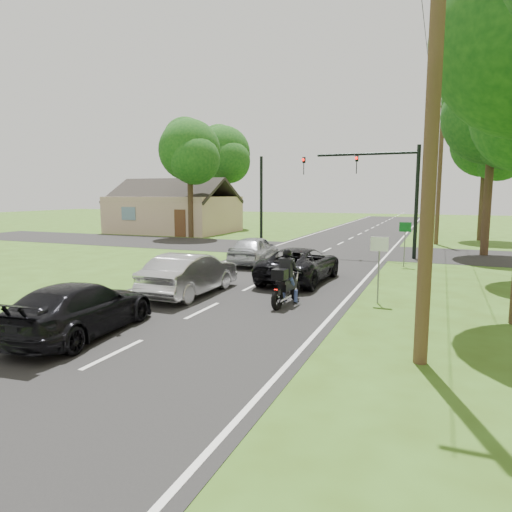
# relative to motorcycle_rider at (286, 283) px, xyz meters

# --- Properties ---
(ground) EXTENTS (140.00, 140.00, 0.00)m
(ground) POSITION_rel_motorcycle_rider_xyz_m (-2.06, -1.64, -0.71)
(ground) COLOR #375217
(ground) RESTS_ON ground
(road) EXTENTS (8.00, 100.00, 0.01)m
(road) POSITION_rel_motorcycle_rider_xyz_m (-2.06, 8.36, -0.70)
(road) COLOR black
(road) RESTS_ON ground
(cross_road) EXTENTS (60.00, 7.00, 0.01)m
(cross_road) POSITION_rel_motorcycle_rider_xyz_m (-2.06, 14.36, -0.70)
(cross_road) COLOR black
(cross_road) RESTS_ON ground
(motorcycle_rider) EXTENTS (0.60, 2.09, 1.80)m
(motorcycle_rider) POSITION_rel_motorcycle_rider_xyz_m (0.00, 0.00, 0.00)
(motorcycle_rider) COLOR black
(motorcycle_rider) RESTS_ON ground
(dark_suv) EXTENTS (2.43, 4.97, 1.36)m
(dark_suv) POSITION_rel_motorcycle_rider_xyz_m (-0.71, 3.92, -0.02)
(dark_suv) COLOR black
(dark_suv) RESTS_ON road
(silver_sedan) EXTENTS (1.57, 4.40, 1.45)m
(silver_sedan) POSITION_rel_motorcycle_rider_xyz_m (-3.50, 0.15, 0.03)
(silver_sedan) COLOR #BBBCC1
(silver_sedan) RESTS_ON road
(silver_suv) EXTENTS (1.92, 4.23, 1.41)m
(silver_suv) POSITION_rel_motorcycle_rider_xyz_m (-4.09, 7.37, 0.01)
(silver_suv) COLOR #AEB1B6
(silver_suv) RESTS_ON road
(dark_car_behind) EXTENTS (2.28, 4.69, 1.32)m
(dark_car_behind) POSITION_rel_motorcycle_rider_xyz_m (-3.72, -4.81, -0.04)
(dark_car_behind) COLOR black
(dark_car_behind) RESTS_ON road
(traffic_signal) EXTENTS (6.38, 0.44, 6.00)m
(traffic_signal) POSITION_rel_motorcycle_rider_xyz_m (1.28, 12.36, 3.43)
(traffic_signal) COLOR black
(traffic_signal) RESTS_ON ground
(signal_pole_far) EXTENTS (0.20, 0.20, 6.00)m
(signal_pole_far) POSITION_rel_motorcycle_rider_xyz_m (-7.26, 16.36, 2.29)
(signal_pole_far) COLOR black
(signal_pole_far) RESTS_ON ground
(utility_pole_near) EXTENTS (1.60, 0.28, 10.00)m
(utility_pole_near) POSITION_rel_motorcycle_rider_xyz_m (4.14, -3.64, 4.38)
(utility_pole_near) COLOR brown
(utility_pole_near) RESTS_ON ground
(utility_pole_far) EXTENTS (1.60, 0.28, 10.00)m
(utility_pole_far) POSITION_rel_motorcycle_rider_xyz_m (4.14, 20.36, 4.38)
(utility_pole_far) COLOR brown
(utility_pole_far) RESTS_ON ground
(sign_white) EXTENTS (0.55, 0.07, 2.12)m
(sign_white) POSITION_rel_motorcycle_rider_xyz_m (2.64, 1.34, 0.89)
(sign_white) COLOR slate
(sign_white) RESTS_ON ground
(sign_green) EXTENTS (0.55, 0.07, 2.12)m
(sign_green) POSITION_rel_motorcycle_rider_xyz_m (2.84, 9.34, 0.89)
(sign_green) COLOR slate
(sign_green) RESTS_ON ground
(tree_row_d) EXTENTS (5.76, 5.58, 10.45)m
(tree_row_d) POSITION_rel_motorcycle_rider_xyz_m (7.04, 15.12, 6.72)
(tree_row_d) COLOR #332316
(tree_row_d) RESTS_ON ground
(tree_row_e) EXTENTS (5.28, 5.12, 9.61)m
(tree_row_e) POSITION_rel_motorcycle_rider_xyz_m (7.42, 24.14, 6.13)
(tree_row_e) COLOR #332316
(tree_row_e) RESTS_ON ground
(tree_left_near) EXTENTS (5.12, 4.96, 9.22)m
(tree_left_near) POSITION_rel_motorcycle_rider_xyz_m (-13.79, 18.15, 5.83)
(tree_left_near) COLOR #332316
(tree_left_near) RESTS_ON ground
(tree_left_far) EXTENTS (5.76, 5.58, 10.14)m
(tree_left_far) POSITION_rel_motorcycle_rider_xyz_m (-15.76, 28.12, 6.43)
(tree_left_far) COLOR #332316
(tree_left_far) RESTS_ON ground
(house) EXTENTS (10.20, 8.00, 4.84)m
(house) POSITION_rel_motorcycle_rider_xyz_m (-18.06, 22.36, 1.06)
(house) COLOR tan
(house) RESTS_ON ground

